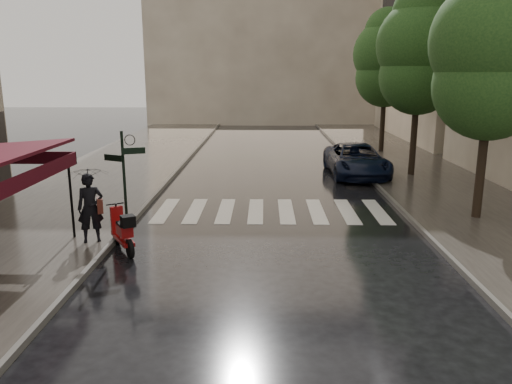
{
  "coord_description": "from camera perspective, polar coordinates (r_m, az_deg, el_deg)",
  "views": [
    {
      "loc": [
        2.73,
        -10.64,
        4.64
      ],
      "look_at": [
        2.51,
        2.95,
        1.4
      ],
      "focal_mm": 35.0,
      "sensor_mm": 36.0,
      "label": 1
    }
  ],
  "objects": [
    {
      "name": "tree_mid",
      "position": [
        23.65,
        18.24,
        15.07
      ],
      "size": [
        3.8,
        3.8,
        8.34
      ],
      "color": "black",
      "rests_on": "sidewalk_far"
    },
    {
      "name": "curb_far",
      "position": [
        23.57,
        12.49,
        1.91
      ],
      "size": [
        0.12,
        60.0,
        0.16
      ],
      "primitive_type": "cube",
      "color": "#595651",
      "rests_on": "ground"
    },
    {
      "name": "curb_near",
      "position": [
        23.47,
        -9.33,
        2.01
      ],
      "size": [
        0.12,
        60.0,
        0.16
      ],
      "primitive_type": "cube",
      "color": "#595651",
      "rests_on": "ground"
    },
    {
      "name": "tree_near",
      "position": [
        17.09,
        25.51,
        14.43
      ],
      "size": [
        3.8,
        3.8,
        7.99
      ],
      "color": "black",
      "rests_on": "sidewalk_far"
    },
    {
      "name": "parked_car",
      "position": [
        23.6,
        11.39,
        3.62
      ],
      "size": [
        2.59,
        5.36,
        1.47
      ],
      "primitive_type": "imported",
      "rotation": [
        0.0,
        0.0,
        0.03
      ],
      "color": "black",
      "rests_on": "ground"
    },
    {
      "name": "haussmann_far",
      "position": [
        39.41,
        22.72,
        19.14
      ],
      "size": [
        8.0,
        16.0,
        18.5
      ],
      "primitive_type": "cube",
      "color": "gray",
      "rests_on": "ground"
    },
    {
      "name": "signpost",
      "position": [
        14.47,
        -14.81,
        1.77
      ],
      "size": [
        1.17,
        0.29,
        3.1
      ],
      "color": "black",
      "rests_on": "ground"
    },
    {
      "name": "sidewalk_far",
      "position": [
        24.29,
        18.98,
        1.8
      ],
      "size": [
        5.5,
        60.0,
        0.12
      ],
      "primitive_type": "cube",
      "color": "#38332D",
      "rests_on": "ground"
    },
    {
      "name": "sidewalk_near",
      "position": [
        24.2,
        -16.46,
        1.94
      ],
      "size": [
        6.0,
        60.0,
        0.12
      ],
      "primitive_type": "cube",
      "color": "#38332D",
      "rests_on": "ground"
    },
    {
      "name": "tree_far",
      "position": [
        30.46,
        14.66,
        14.52
      ],
      "size": [
        3.8,
        3.8,
        8.16
      ],
      "color": "black",
      "rests_on": "sidewalk_far"
    },
    {
      "name": "backdrop_building",
      "position": [
        48.93,
        1.35,
        19.68
      ],
      "size": [
        22.0,
        6.0,
        20.0
      ],
      "primitive_type": "cube",
      "color": "gray",
      "rests_on": "ground"
    },
    {
      "name": "ground",
      "position": [
        11.92,
        -12.56,
        -9.83
      ],
      "size": [
        120.0,
        120.0,
        0.0
      ],
      "primitive_type": "plane",
      "color": "black",
      "rests_on": "ground"
    },
    {
      "name": "pedestrian_with_umbrella",
      "position": [
        14.14,
        -18.61,
        1.24
      ],
      "size": [
        1.46,
        1.47,
        2.58
      ],
      "rotation": [
        0.0,
        0.0,
        0.37
      ],
      "color": "black",
      "rests_on": "sidewalk_near"
    },
    {
      "name": "crosswalk",
      "position": [
        17.27,
        1.73,
        -2.16
      ],
      "size": [
        7.85,
        3.2,
        0.01
      ],
      "color": "silver",
      "rests_on": "ground"
    },
    {
      "name": "scooter",
      "position": [
        13.73,
        -14.96,
        -4.4
      ],
      "size": [
        1.06,
        1.59,
        1.18
      ],
      "rotation": [
        0.0,
        0.0,
        0.54
      ],
      "color": "black",
      "rests_on": "ground"
    }
  ]
}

